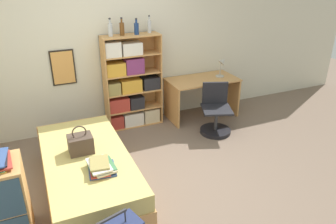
% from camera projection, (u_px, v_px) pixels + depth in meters
% --- Properties ---
extents(ground_plane, '(14.00, 14.00, 0.00)m').
position_uv_depth(ground_plane, '(146.00, 174.00, 4.33)').
color(ground_plane, '#756051').
extents(wall_back, '(10.00, 0.09, 2.60)m').
position_uv_depth(wall_back, '(107.00, 49.00, 5.20)').
color(wall_back, beige).
rests_on(wall_back, ground_plane).
extents(bed, '(0.99, 2.03, 0.48)m').
position_uv_depth(bed, '(88.00, 172.00, 3.98)').
color(bed, tan).
rests_on(bed, ground_plane).
extents(handbag, '(0.28, 0.23, 0.35)m').
position_uv_depth(handbag, '(81.00, 144.00, 3.88)').
color(handbag, '#47382D').
rests_on(handbag, bed).
extents(book_stack_on_bed, '(0.33, 0.39, 0.11)m').
position_uv_depth(book_stack_on_bed, '(101.00, 166.00, 3.56)').
color(book_stack_on_bed, '#334C84').
rests_on(book_stack_on_bed, bed).
extents(dresser, '(0.50, 0.50, 0.87)m').
position_uv_depth(dresser, '(1.00, 205.00, 3.14)').
color(dresser, tan).
rests_on(dresser, ground_plane).
extents(bookcase, '(0.93, 0.32, 1.53)m').
position_uv_depth(bookcase, '(130.00, 86.00, 5.37)').
color(bookcase, tan).
rests_on(bookcase, ground_plane).
extents(bottle_green, '(0.07, 0.07, 0.27)m').
position_uv_depth(bottle_green, '(110.00, 29.00, 4.92)').
color(bottle_green, '#B7BCC1').
rests_on(bottle_green, bookcase).
extents(bottle_brown, '(0.07, 0.07, 0.27)m').
position_uv_depth(bottle_brown, '(122.00, 28.00, 4.98)').
color(bottle_brown, brown).
rests_on(bottle_brown, bookcase).
extents(bottle_clear, '(0.07, 0.07, 0.25)m').
position_uv_depth(bottle_clear, '(136.00, 28.00, 5.04)').
color(bottle_clear, navy).
rests_on(bottle_clear, bookcase).
extents(bottle_blue, '(0.06, 0.06, 0.27)m').
position_uv_depth(bottle_blue, '(149.00, 26.00, 5.16)').
color(bottle_blue, '#B7BCC1').
rests_on(bottle_blue, bookcase).
extents(desk, '(1.22, 0.65, 0.71)m').
position_uv_depth(desk, '(202.00, 90.00, 5.79)').
color(desk, tan).
rests_on(desk, ground_plane).
extents(desk_lamp, '(0.20, 0.15, 0.36)m').
position_uv_depth(desk_lamp, '(222.00, 64.00, 5.74)').
color(desk_lamp, '#ADA89E').
rests_on(desk_lamp, desk).
extents(desk_chair, '(0.59, 0.59, 0.80)m').
position_uv_depth(desk_chair, '(216.00, 118.00, 5.33)').
color(desk_chair, black).
rests_on(desk_chair, ground_plane).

